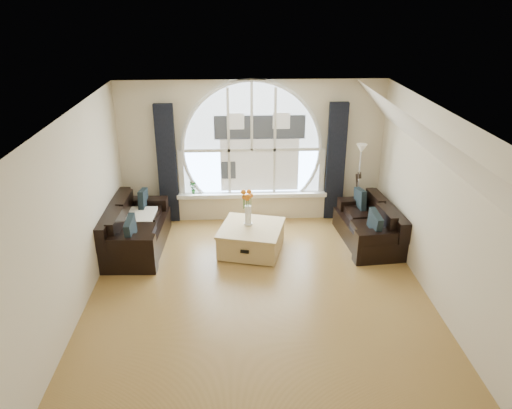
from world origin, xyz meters
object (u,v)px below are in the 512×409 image
coffee_chest (251,238)px  potted_plant (193,187)px  vase_flowers (248,204)px  guitar (356,196)px  sofa_left (136,228)px  sofa_right (369,222)px  floor_lamp (358,185)px

coffee_chest → potted_plant: size_ratio=3.84×
potted_plant → vase_flowers: bearing=-50.5°
guitar → potted_plant: 3.15m
sofa_left → sofa_right: (4.08, 0.05, 0.00)m
vase_flowers → guitar: (2.11, 1.01, -0.32)m
coffee_chest → floor_lamp: floor_lamp is taller
coffee_chest → guitar: bearing=42.7°
sofa_left → guitar: size_ratio=1.71×
floor_lamp → potted_plant: (-3.13, 0.35, -0.12)m
sofa_left → coffee_chest: sofa_left is taller
sofa_right → potted_plant: size_ratio=6.10×
potted_plant → sofa_left: bearing=-128.1°
sofa_right → guitar: bearing=86.7°
sofa_left → floor_lamp: size_ratio=1.13×
floor_lamp → sofa_right: bearing=-87.1°
floor_lamp → guitar: (0.01, 0.11, -0.27)m
vase_flowers → coffee_chest: bearing=-62.8°
coffee_chest → vase_flowers: bearing=131.7°
vase_flowers → guitar: bearing=25.5°
coffee_chest → floor_lamp: (2.05, 1.00, 0.55)m
sofa_right → floor_lamp: (-0.04, 0.76, 0.40)m
sofa_left → floor_lamp: (4.04, 0.81, 0.40)m
coffee_chest → potted_plant: bearing=143.2°
sofa_right → vase_flowers: bearing=178.3°
coffee_chest → vase_flowers: size_ratio=1.46×
sofa_left → guitar: guitar is taller
sofa_left → vase_flowers: size_ratio=2.59×
potted_plant → floor_lamp: bearing=-6.4°
vase_flowers → floor_lamp: 2.29m
guitar → vase_flowers: bearing=-176.1°
guitar → potted_plant: guitar is taller
sofa_left → vase_flowers: vase_flowers is taller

